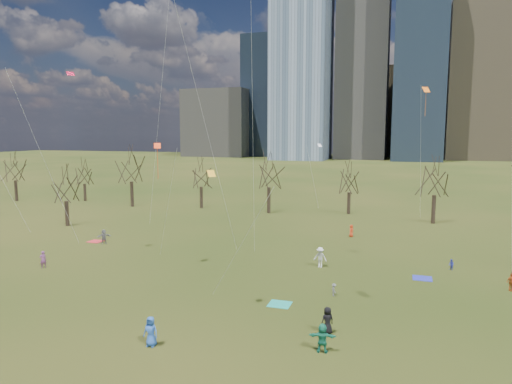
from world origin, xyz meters
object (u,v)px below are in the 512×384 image
(blanket_teal, at_px, (280,304))
(person_0, at_px, (151,331))
(blanket_crimson, at_px, (96,241))
(blanket_navy, at_px, (422,278))

(blanket_teal, bearing_deg, person_0, -122.27)
(blanket_crimson, height_order, person_0, person_0)
(blanket_navy, relative_size, blanket_crimson, 1.00)
(blanket_teal, xyz_separation_m, person_0, (-5.46, -8.65, 0.87))
(blanket_teal, relative_size, blanket_crimson, 1.00)
(blanket_teal, height_order, person_0, person_0)
(blanket_teal, xyz_separation_m, blanket_crimson, (-25.25, 12.31, 0.00))
(blanket_navy, distance_m, person_0, 23.98)
(blanket_crimson, relative_size, person_0, 0.90)
(blanket_teal, relative_size, blanket_navy, 1.00)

